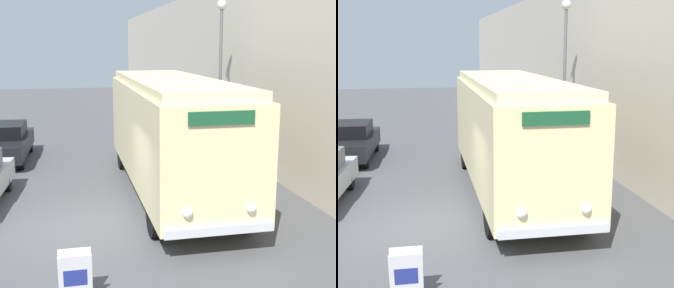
{
  "view_description": "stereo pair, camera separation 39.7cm",
  "coord_description": "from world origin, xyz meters",
  "views": [
    {
      "loc": [
        -0.25,
        -11.16,
        4.44
      ],
      "look_at": [
        2.18,
        0.02,
        2.03
      ],
      "focal_mm": 50.0,
      "sensor_mm": 36.0,
      "label": 1
    },
    {
      "loc": [
        0.14,
        -11.24,
        4.44
      ],
      "look_at": [
        2.18,
        0.02,
        2.03
      ],
      "focal_mm": 50.0,
      "sensor_mm": 36.0,
      "label": 2
    }
  ],
  "objects": [
    {
      "name": "parked_car_mid",
      "position": [
        -2.72,
        7.69,
        0.75
      ],
      "size": [
        1.99,
        4.39,
        1.47
      ],
      "rotation": [
        0.0,
        0.0,
        -0.04
      ],
      "color": "black",
      "rests_on": "ground_plane"
    },
    {
      "name": "building_wall_right",
      "position": [
        6.63,
        10.0,
        3.57
      ],
      "size": [
        0.3,
        60.0,
        7.15
      ],
      "color": "beige",
      "rests_on": "ground_plane"
    },
    {
      "name": "sign_board",
      "position": [
        -0.24,
        -3.43,
        0.45
      ],
      "size": [
        0.58,
        0.35,
        0.93
      ],
      "color": "gray",
      "rests_on": "ground_plane"
    },
    {
      "name": "ground_plane",
      "position": [
        0.0,
        0.0,
        0.0
      ],
      "size": [
        80.0,
        80.0,
        0.0
      ],
      "primitive_type": "plane",
      "color": "#4C4C4F"
    },
    {
      "name": "streetlamp",
      "position": [
        5.57,
        6.15,
        4.0
      ],
      "size": [
        0.36,
        0.36,
        6.12
      ],
      "color": "#595E60",
      "rests_on": "ground_plane"
    },
    {
      "name": "vintage_bus",
      "position": [
        2.78,
        2.33,
        1.98
      ],
      "size": [
        2.54,
        9.39,
        3.51
      ],
      "color": "black",
      "rests_on": "ground_plane"
    }
  ]
}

